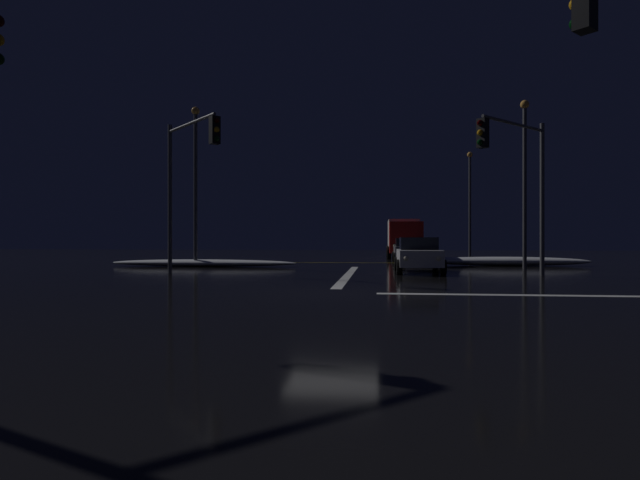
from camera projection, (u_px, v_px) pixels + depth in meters
ground at (332, 295)px, 14.42m from camera, size 120.00×120.00×0.10m
stop_line_north at (348, 275)px, 21.86m from camera, size 0.35×12.76×0.01m
centre_line_ns at (359, 263)px, 33.39m from camera, size 22.00×0.15×0.01m
crosswalk_bar_east at (625, 296)px, 13.57m from camera, size 12.76×0.40×0.01m
snow_bank_left_curb at (203, 263)px, 28.69m from camera, size 10.39×1.50×0.39m
snow_bank_right_curb at (504, 261)px, 29.48m from camera, size 9.39×1.50×0.51m
sedan_white at (418, 255)px, 23.41m from camera, size 2.02×4.33×1.57m
sedan_blue at (418, 252)px, 29.52m from camera, size 2.02×4.33×1.57m
sedan_gray at (408, 250)px, 35.25m from camera, size 2.02×4.33×1.57m
box_truck at (404, 237)px, 41.85m from camera, size 2.68×8.28×3.08m
traffic_signal_ne at (518, 167)px, 20.27m from camera, size 3.24×3.24×6.21m
traffic_signal_nw at (187, 166)px, 21.75m from camera, size 3.30×3.30×6.54m
streetlamp_left_near at (196, 174)px, 28.38m from camera, size 0.44×0.44×8.66m
streetlamp_right_near at (525, 171)px, 26.47m from camera, size 0.44×0.44×8.52m
streetlamp_right_far at (470, 196)px, 42.37m from camera, size 0.44×0.44×8.56m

